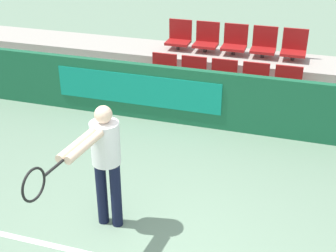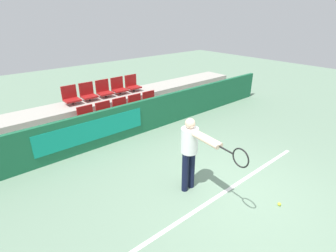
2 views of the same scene
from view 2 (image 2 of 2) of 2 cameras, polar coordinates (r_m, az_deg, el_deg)
ground_plane at (r=5.68m, az=14.29°, el=-13.80°), size 30.00×30.00×0.00m
court_baseline at (r=5.73m, az=13.17°, el=-13.19°), size 5.03×0.08×0.01m
barrier_wall at (r=7.69m, az=-7.37°, el=1.51°), size 11.77×0.14×1.00m
bleacher_tier_front at (r=8.30m, az=-9.45°, el=0.75°), size 11.37×1.06×0.37m
bleacher_tier_middle at (r=9.10m, az=-13.04°, el=3.80°), size 11.37×1.06×0.74m
stadium_chair_0 at (r=7.79m, az=-17.19°, el=1.75°), size 0.46×0.39×0.56m
stadium_chair_1 at (r=8.01m, az=-13.56°, el=2.76°), size 0.46×0.39×0.56m
stadium_chair_2 at (r=8.25m, az=-10.12°, el=3.70°), size 0.46×0.39×0.56m
stadium_chair_3 at (r=8.53m, az=-6.89°, el=4.57°), size 0.46×0.39×0.56m
stadium_chair_4 at (r=8.83m, az=-3.86°, el=5.37°), size 0.46×0.39×0.56m
stadium_chair_5 at (r=8.61m, az=-20.42°, el=6.02°), size 0.46×0.39×0.56m
stadium_chair_6 at (r=8.81m, az=-17.03°, el=6.85°), size 0.46×0.39×0.56m
stadium_chair_7 at (r=9.03m, az=-13.79°, el=7.62°), size 0.46×0.39×0.56m
stadium_chair_8 at (r=9.29m, az=-10.70°, el=8.33°), size 0.46×0.39×0.56m
stadium_chair_9 at (r=9.57m, az=-7.78°, el=8.98°), size 0.46×0.39×0.56m
tennis_player at (r=5.05m, az=5.19°, el=-4.84°), size 0.33×1.55×1.57m
tennis_ball at (r=5.60m, az=23.07°, el=-15.39°), size 0.07×0.07×0.07m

